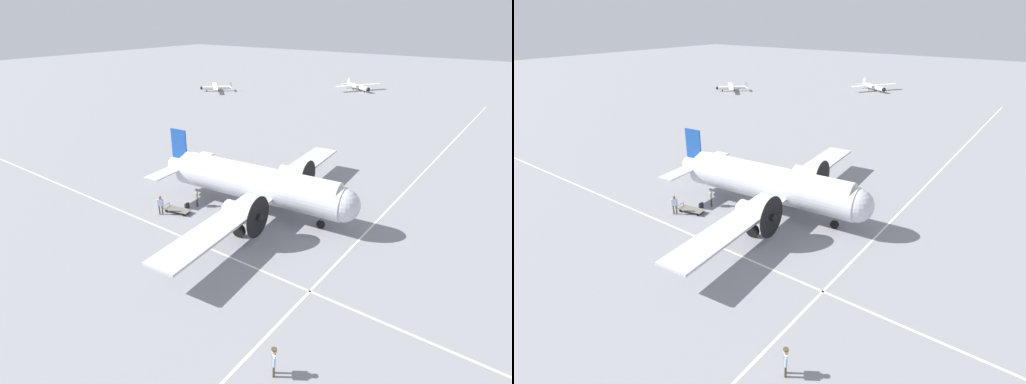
% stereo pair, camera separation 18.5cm
% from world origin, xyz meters
% --- Properties ---
extents(ground_plane, '(300.00, 300.00, 0.00)m').
position_xyz_m(ground_plane, '(0.00, 0.00, 0.00)').
color(ground_plane, gray).
extents(apron_line_eastwest, '(120.00, 0.16, 0.01)m').
position_xyz_m(apron_line_eastwest, '(0.00, -9.34, 0.00)').
color(apron_line_eastwest, silver).
rests_on(apron_line_eastwest, ground_plane).
extents(apron_line_northsouth, '(0.16, 120.00, 0.01)m').
position_xyz_m(apron_line_northsouth, '(-7.05, 0.00, 0.00)').
color(apron_line_northsouth, silver).
rests_on(apron_line_northsouth, ground_plane).
extents(airliner_main, '(26.68, 18.46, 6.20)m').
position_xyz_m(airliner_main, '(0.04, -0.47, 2.65)').
color(airliner_main, silver).
rests_on(airliner_main, ground_plane).
extents(crew_foreground, '(0.49, 0.38, 1.67)m').
position_xyz_m(crew_foreground, '(-13.65, -11.04, 1.05)').
color(crew_foreground, '#473D2D').
rests_on(crew_foreground, ground_plane).
extents(passenger_boarding, '(0.49, 0.39, 1.67)m').
position_xyz_m(passenger_boarding, '(-2.38, 4.85, 1.05)').
color(passenger_boarding, navy).
rests_on(passenger_boarding, ground_plane).
extents(ramp_agent, '(0.41, 0.49, 1.75)m').
position_xyz_m(ramp_agent, '(-5.41, 6.23, 1.07)').
color(ramp_agent, '#473D2D').
rests_on(ramp_agent, ground_plane).
extents(suitcase_near_door, '(0.47, 0.14, 0.56)m').
position_xyz_m(suitcase_near_door, '(-3.28, 5.22, 0.26)').
color(suitcase_near_door, '#232328').
rests_on(suitcase_near_door, ground_plane).
extents(baggage_cart, '(1.39, 2.50, 0.56)m').
position_xyz_m(baggage_cart, '(-4.34, 5.37, 0.28)').
color(baggage_cart, '#6B665B').
rests_on(baggage_cart, ground_plane).
extents(light_aircraft_distant, '(7.61, 7.45, 1.87)m').
position_xyz_m(light_aircraft_distant, '(42.67, 42.39, 0.80)').
color(light_aircraft_distant, white).
rests_on(light_aircraft_distant, ground_plane).
extents(light_aircraft_taxiing, '(10.27, 8.33, 2.17)m').
position_xyz_m(light_aircraft_taxiing, '(62.22, 16.92, 0.87)').
color(light_aircraft_taxiing, white).
rests_on(light_aircraft_taxiing, ground_plane).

